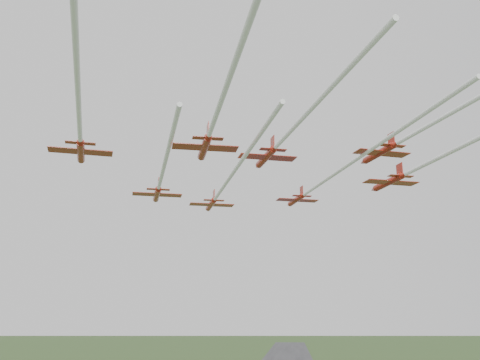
# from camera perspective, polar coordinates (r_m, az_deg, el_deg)

# --- Properties ---
(jet_lead) EXTENTS (21.06, 60.21, 2.78)m
(jet_lead) POSITION_cam_1_polar(r_m,az_deg,el_deg) (98.13, -1.80, -0.76)
(jet_lead) COLOR #9E1E12
(jet_row2_left) EXTENTS (17.65, 47.77, 2.69)m
(jet_row2_left) POSITION_cam_1_polar(r_m,az_deg,el_deg) (89.19, -8.46, 0.02)
(jet_row2_left) COLOR #9E1E12
(jet_row2_right) EXTENTS (21.20, 58.10, 2.38)m
(jet_row2_right) POSITION_cam_1_polar(r_m,az_deg,el_deg) (88.55, 9.32, 0.13)
(jet_row2_right) COLOR #9E1E12
(jet_row3_left) EXTENTS (22.18, 51.66, 2.86)m
(jet_row3_left) POSITION_cam_1_polar(r_m,az_deg,el_deg) (73.98, -16.75, 5.73)
(jet_row3_left) COLOR #9E1E12
(jet_row3_mid) EXTENTS (18.02, 46.23, 2.76)m
(jet_row3_mid) POSITION_cam_1_polar(r_m,az_deg,el_deg) (76.64, 4.82, 4.60)
(jet_row3_mid) COLOR #9E1E12
(jet_row3_right) EXTENTS (18.40, 45.57, 2.84)m
(jet_row3_right) POSITION_cam_1_polar(r_m,az_deg,el_deg) (88.65, 18.55, 1.29)
(jet_row3_right) COLOR #9E1E12
(jet_row4_left) EXTENTS (17.64, 53.20, 2.58)m
(jet_row4_left) POSITION_cam_1_polar(r_m,az_deg,el_deg) (58.57, -2.38, 7.44)
(jet_row4_left) COLOR #9E1E12
(jet_row4_right) EXTENTS (19.23, 43.92, 2.37)m
(jet_row4_right) POSITION_cam_1_polar(r_m,az_deg,el_deg) (69.34, 19.10, 5.30)
(jet_row4_right) COLOR #9E1E12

